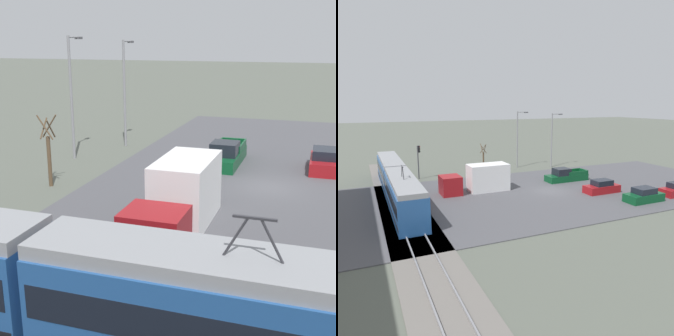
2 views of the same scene
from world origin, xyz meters
The scene contains 9 objects.
ground_plane centered at (0.00, 0.00, 0.00)m, with size 320.00×320.00×0.00m, color #565B51.
road_surface centered at (0.00, 0.00, 0.04)m, with size 22.03×50.55×0.08m.
light_rail_tram centered at (4.99, 17.04, 1.76)m, with size 24.85×2.56×4.60m.
box_truck centered at (3.36, 7.82, 1.55)m, with size 2.57×8.13×3.19m.
pickup_truck centered at (3.55, -4.64, 0.75)m, with size 2.00×5.84×1.77m.
sedan_car_0 centered at (-3.17, -5.08, 0.71)m, with size 1.83×4.23×1.53m.
street_tree centered at (12.99, 3.67, 2.04)m, with size 1.07×0.89×4.49m.
street_lamp_near_crossing centered at (15.03, -3.17, 5.20)m, with size 0.36×1.95×9.12m.
street_lamp_mid_block centered at (13.01, -8.44, 5.04)m, with size 0.36×1.95×8.80m.
Camera 1 is at (-2.61, 27.90, 8.91)m, focal length 50.00 mm.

